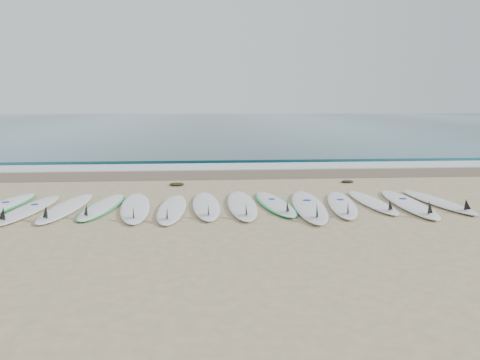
{
  "coord_description": "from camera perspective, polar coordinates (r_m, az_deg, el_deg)",
  "views": [
    {
      "loc": [
        -0.35,
        -9.0,
        2.11
      ],
      "look_at": [
        0.39,
        0.85,
        0.4
      ],
      "focal_mm": 35.0,
      "sensor_mm": 36.0,
      "label": 1
    }
  ],
  "objects": [
    {
      "name": "ground",
      "position": [
        9.25,
        -2.04,
        -3.37
      ],
      "size": [
        120.0,
        120.0,
        0.0
      ],
      "primitive_type": "plane",
      "color": "tan"
    },
    {
      "name": "ocean",
      "position": [
        41.55,
        -3.88,
        6.89
      ],
      "size": [
        120.0,
        55.0,
        0.03
      ],
      "primitive_type": "cube",
      "color": "#1C5461",
      "rests_on": "ground"
    },
    {
      "name": "wet_sand_band",
      "position": [
        13.27,
        -2.76,
        0.68
      ],
      "size": [
        120.0,
        1.8,
        0.01
      ],
      "primitive_type": "cube",
      "color": "brown",
      "rests_on": "ground"
    },
    {
      "name": "foam_band",
      "position": [
        14.65,
        -2.92,
        1.6
      ],
      "size": [
        120.0,
        1.4,
        0.04
      ],
      "primitive_type": "cube",
      "color": "silver",
      "rests_on": "ground"
    },
    {
      "name": "wave_crest",
      "position": [
        16.13,
        -3.06,
        2.47
      ],
      "size": [
        120.0,
        1.0,
        0.1
      ],
      "primitive_type": "cube",
      "color": "#1C5461",
      "rests_on": "ground"
    },
    {
      "name": "surfboard_1",
      "position": [
        9.69,
        -24.53,
        -3.31
      ],
      "size": [
        0.78,
        2.55,
        0.32
      ],
      "rotation": [
        0.0,
        0.0,
        -0.1
      ],
      "color": "white",
      "rests_on": "ground"
    },
    {
      "name": "surfboard_2",
      "position": [
        9.57,
        -20.54,
        -3.19
      ],
      "size": [
        0.75,
        2.61,
        0.33
      ],
      "rotation": [
        0.0,
        0.0,
        -0.08
      ],
      "color": "white",
      "rests_on": "ground"
    },
    {
      "name": "surfboard_3",
      "position": [
        9.51,
        -16.51,
        -3.12
      ],
      "size": [
        0.82,
        2.42,
        0.3
      ],
      "rotation": [
        0.0,
        0.0,
        -0.11
      ],
      "color": "white",
      "rests_on": "ground"
    },
    {
      "name": "surfboard_4",
      "position": [
        9.22,
        -12.66,
        -3.26
      ],
      "size": [
        0.86,
        2.72,
        0.34
      ],
      "rotation": [
        0.0,
        0.0,
        0.11
      ],
      "color": "white",
      "rests_on": "ground"
    },
    {
      "name": "surfboard_5",
      "position": [
        8.99,
        -8.31,
        -3.49
      ],
      "size": [
        0.58,
        2.52,
        0.32
      ],
      "rotation": [
        0.0,
        0.0,
        -0.02
      ],
      "color": "white",
      "rests_on": "ground"
    },
    {
      "name": "surfboard_6",
      "position": [
        9.19,
        -4.14,
        -3.1
      ],
      "size": [
        0.63,
        2.58,
        0.33
      ],
      "rotation": [
        0.0,
        0.0,
        0.04
      ],
      "color": "white",
      "rests_on": "ground"
    },
    {
      "name": "surfboard_7",
      "position": [
        9.21,
        0.27,
        -3.04
      ],
      "size": [
        0.57,
        2.7,
        0.35
      ],
      "rotation": [
        0.0,
        0.0,
        -0.0
      ],
      "color": "white",
      "rests_on": "ground"
    },
    {
      "name": "surfboard_8",
      "position": [
        9.41,
        4.31,
        -2.88
      ],
      "size": [
        0.85,
        2.45,
        0.3
      ],
      "rotation": [
        0.0,
        0.0,
        0.12
      ],
      "color": "silver",
      "rests_on": "ground"
    },
    {
      "name": "surfboard_9",
      "position": [
        9.18,
        8.44,
        -3.16
      ],
      "size": [
        0.86,
        2.95,
        0.37
      ],
      "rotation": [
        0.0,
        0.0,
        -0.09
      ],
      "color": "white",
      "rests_on": "ground"
    },
    {
      "name": "surfboard_10",
      "position": [
        9.48,
        12.34,
        -2.92
      ],
      "size": [
        0.95,
        2.56,
        0.32
      ],
      "rotation": [
        0.0,
        0.0,
        -0.17
      ],
      "color": "white",
      "rests_on": "ground"
    },
    {
      "name": "surfboard_11",
      "position": [
        9.85,
        15.89,
        -2.62
      ],
      "size": [
        0.6,
        2.33,
        0.3
      ],
      "rotation": [
        0.0,
        0.0,
        0.05
      ],
      "color": "white",
      "rests_on": "ground"
    },
    {
      "name": "surfboard_12",
      "position": [
        9.89,
        19.95,
        -2.74
      ],
      "size": [
        0.68,
        2.72,
        0.34
      ],
      "rotation": [
        0.0,
        0.0,
        -0.04
      ],
      "color": "white",
      "rests_on": "ground"
    },
    {
      "name": "surfboard_13",
      "position": [
        10.33,
        23.12,
        -2.46
      ],
      "size": [
        0.81,
        2.46,
        0.31
      ],
      "rotation": [
        0.0,
        0.0,
        0.13
      ],
      "color": "silver",
      "rests_on": "ground"
    },
    {
      "name": "seaweed_near",
      "position": [
        11.67,
        -7.71,
        -0.51
      ],
      "size": [
        0.36,
        0.28,
        0.07
      ],
      "primitive_type": "ellipsoid",
      "color": "black",
      "rests_on": "ground"
    },
    {
      "name": "seaweed_far",
      "position": [
        12.28,
        12.96,
        -0.17
      ],
      "size": [
        0.32,
        0.25,
        0.06
      ],
      "primitive_type": "ellipsoid",
      "color": "black",
      "rests_on": "ground"
    }
  ]
}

